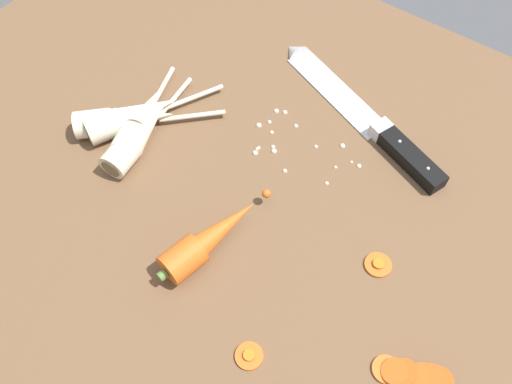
{
  "coord_description": "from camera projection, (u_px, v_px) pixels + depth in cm",
  "views": [
    {
      "loc": [
        22.15,
        -32.01,
        58.76
      ],
      "look_at": [
        0.0,
        -2.0,
        1.5
      ],
      "focal_mm": 36.22,
      "sensor_mm": 36.0,
      "label": 1
    }
  ],
  "objects": [
    {
      "name": "mince_crumbs",
      "position": [
        288.0,
        139.0,
        0.75
      ],
      "size": [
        16.5,
        9.65,
        0.83
      ],
      "color": "beige",
      "rests_on": "ground_plane"
    },
    {
      "name": "parsnip_front",
      "position": [
        125.0,
        120.0,
        0.75
      ],
      "size": [
        16.81,
        17.08,
        4.0
      ],
      "color": "beige",
      "rests_on": "ground_plane"
    },
    {
      "name": "parsnip_back",
      "position": [
        138.0,
        136.0,
        0.73
      ],
      "size": [
        5.81,
        20.38,
        4.0
      ],
      "color": "beige",
      "rests_on": "ground_plane"
    },
    {
      "name": "parsnip_mid_left",
      "position": [
        140.0,
        122.0,
        0.74
      ],
      "size": [
        8.41,
        18.09,
        4.0
      ],
      "color": "beige",
      "rests_on": "ground_plane"
    },
    {
      "name": "carrot_slice_stray_far",
      "position": [
        249.0,
        355.0,
        0.58
      ],
      "size": [
        3.21,
        3.21,
        0.7
      ],
      "color": "#D6601E",
      "rests_on": "ground_plane"
    },
    {
      "name": "carrot_slice_stack",
      "position": [
        413.0,
        375.0,
        0.56
      ],
      "size": [
        8.23,
        4.87,
        3.27
      ],
      "color": "#D6601E",
      "rests_on": "ground_plane"
    },
    {
      "name": "parsnip_mid_right",
      "position": [
        133.0,
        116.0,
        0.75
      ],
      "size": [
        11.21,
        20.24,
        4.0
      ],
      "color": "beige",
      "rests_on": "ground_plane"
    },
    {
      "name": "ground_plane",
      "position": [
        264.0,
        196.0,
        0.72
      ],
      "size": [
        120.0,
        90.0,
        4.0
      ],
      "primitive_type": "cube",
      "color": "brown"
    },
    {
      "name": "whole_carrot",
      "position": [
        209.0,
        239.0,
        0.64
      ],
      "size": [
        6.69,
        17.88,
        4.2
      ],
      "color": "#D6601E",
      "rests_on": "ground_plane"
    },
    {
      "name": "carrot_slice_stray_near",
      "position": [
        378.0,
        264.0,
        0.64
      ],
      "size": [
        3.4,
        3.4,
        0.7
      ],
      "color": "#D6601E",
      "rests_on": "ground_plane"
    },
    {
      "name": "chefs_knife",
      "position": [
        354.0,
        107.0,
        0.78
      ],
      "size": [
        33.8,
        14.91,
        4.18
      ],
      "color": "silver",
      "rests_on": "ground_plane"
    }
  ]
}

